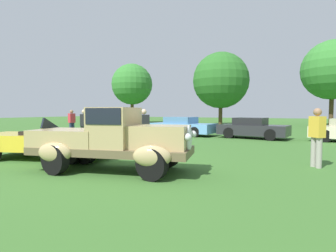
{
  "coord_description": "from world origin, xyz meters",
  "views": [
    {
      "loc": [
        4.61,
        -5.91,
        1.6
      ],
      "look_at": [
        0.35,
        2.66,
        1.07
      ],
      "focal_mm": 28.45,
      "sensor_mm": 36.0,
      "label": 1
    }
  ],
  "objects_px": {
    "feature_pickup_truck": "(113,139)",
    "spectator_by_row": "(84,125)",
    "show_car_skyblue": "(182,126)",
    "spectator_far_side": "(144,128)",
    "neighbor_convertible": "(49,141)",
    "spectator_between_cars": "(317,135)",
    "show_car_charcoal": "(252,128)",
    "spectator_near_truck": "(72,122)"
  },
  "relations": [
    {
      "from": "show_car_skyblue",
      "to": "spectator_far_side",
      "type": "bearing_deg",
      "value": -79.3
    },
    {
      "from": "neighbor_convertible",
      "to": "spectator_far_side",
      "type": "relative_size",
      "value": 2.85
    },
    {
      "from": "spectator_by_row",
      "to": "spectator_far_side",
      "type": "distance_m",
      "value": 3.93
    },
    {
      "from": "neighbor_convertible",
      "to": "spectator_between_cars",
      "type": "bearing_deg",
      "value": 16.39
    },
    {
      "from": "show_car_charcoal",
      "to": "spectator_by_row",
      "type": "xyz_separation_m",
      "value": [
        -7.05,
        -6.32,
        0.31
      ]
    },
    {
      "from": "spectator_far_side",
      "to": "spectator_by_row",
      "type": "bearing_deg",
      "value": 170.18
    },
    {
      "from": "neighbor_convertible",
      "to": "spectator_by_row",
      "type": "bearing_deg",
      "value": 118.07
    },
    {
      "from": "spectator_near_truck",
      "to": "spectator_by_row",
      "type": "distance_m",
      "value": 4.5
    },
    {
      "from": "neighbor_convertible",
      "to": "show_car_skyblue",
      "type": "height_order",
      "value": "neighbor_convertible"
    },
    {
      "from": "feature_pickup_truck",
      "to": "show_car_skyblue",
      "type": "height_order",
      "value": "feature_pickup_truck"
    },
    {
      "from": "neighbor_convertible",
      "to": "spectator_by_row",
      "type": "distance_m",
      "value": 4.18
    },
    {
      "from": "show_car_charcoal",
      "to": "spectator_near_truck",
      "type": "xyz_separation_m",
      "value": [
        -10.68,
        -3.66,
        0.31
      ]
    },
    {
      "from": "show_car_charcoal",
      "to": "spectator_by_row",
      "type": "relative_size",
      "value": 2.45
    },
    {
      "from": "show_car_skyblue",
      "to": "spectator_far_side",
      "type": "distance_m",
      "value": 7.18
    },
    {
      "from": "show_car_charcoal",
      "to": "spectator_by_row",
      "type": "height_order",
      "value": "spectator_by_row"
    },
    {
      "from": "spectator_far_side",
      "to": "spectator_between_cars",
      "type": "bearing_deg",
      "value": -5.97
    },
    {
      "from": "spectator_between_cars",
      "to": "spectator_by_row",
      "type": "distance_m",
      "value": 10.1
    },
    {
      "from": "show_car_charcoal",
      "to": "spectator_near_truck",
      "type": "relative_size",
      "value": 2.45
    },
    {
      "from": "neighbor_convertible",
      "to": "spectator_between_cars",
      "type": "distance_m",
      "value": 8.4
    },
    {
      "from": "spectator_far_side",
      "to": "show_car_charcoal",
      "type": "bearing_deg",
      "value": 65.53
    },
    {
      "from": "show_car_charcoal",
      "to": "spectator_between_cars",
      "type": "distance_m",
      "value": 8.2
    },
    {
      "from": "neighbor_convertible",
      "to": "show_car_skyblue",
      "type": "bearing_deg",
      "value": 86.72
    },
    {
      "from": "neighbor_convertible",
      "to": "spectator_by_row",
      "type": "relative_size",
      "value": 2.85
    },
    {
      "from": "show_car_charcoal",
      "to": "spectator_between_cars",
      "type": "bearing_deg",
      "value": -68.83
    },
    {
      "from": "neighbor_convertible",
      "to": "spectator_far_side",
      "type": "height_order",
      "value": "spectator_far_side"
    },
    {
      "from": "show_car_charcoal",
      "to": "spectator_by_row",
      "type": "bearing_deg",
      "value": -138.11
    },
    {
      "from": "show_car_skyblue",
      "to": "spectator_by_row",
      "type": "relative_size",
      "value": 2.67
    },
    {
      "from": "feature_pickup_truck",
      "to": "spectator_by_row",
      "type": "relative_size",
      "value": 2.67
    },
    {
      "from": "spectator_near_truck",
      "to": "spectator_far_side",
      "type": "height_order",
      "value": "same"
    },
    {
      "from": "feature_pickup_truck",
      "to": "spectator_far_side",
      "type": "distance_m",
      "value": 3.79
    },
    {
      "from": "spectator_between_cars",
      "to": "show_car_charcoal",
      "type": "bearing_deg",
      "value": 111.17
    },
    {
      "from": "feature_pickup_truck",
      "to": "spectator_between_cars",
      "type": "xyz_separation_m",
      "value": [
        4.91,
        2.95,
        0.05
      ]
    },
    {
      "from": "show_car_skyblue",
      "to": "spectator_near_truck",
      "type": "xyz_separation_m",
      "value": [
        -6.17,
        -3.72,
        0.31
      ]
    },
    {
      "from": "feature_pickup_truck",
      "to": "show_car_charcoal",
      "type": "height_order",
      "value": "feature_pickup_truck"
    },
    {
      "from": "feature_pickup_truck",
      "to": "show_car_charcoal",
      "type": "relative_size",
      "value": 1.09
    },
    {
      "from": "neighbor_convertible",
      "to": "spectator_between_cars",
      "type": "relative_size",
      "value": 2.85
    },
    {
      "from": "show_car_skyblue",
      "to": "spectator_near_truck",
      "type": "distance_m",
      "value": 7.21
    },
    {
      "from": "show_car_skyblue",
      "to": "spectator_by_row",
      "type": "bearing_deg",
      "value": -111.68
    },
    {
      "from": "neighbor_convertible",
      "to": "show_car_charcoal",
      "type": "relative_size",
      "value": 1.16
    },
    {
      "from": "feature_pickup_truck",
      "to": "spectator_by_row",
      "type": "distance_m",
      "value": 6.65
    },
    {
      "from": "feature_pickup_truck",
      "to": "spectator_by_row",
      "type": "height_order",
      "value": "feature_pickup_truck"
    },
    {
      "from": "spectator_near_truck",
      "to": "neighbor_convertible",
      "type": "bearing_deg",
      "value": -48.61
    }
  ]
}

